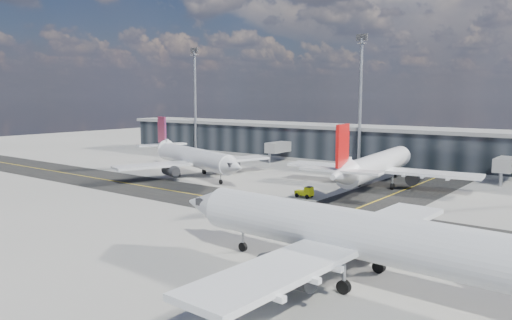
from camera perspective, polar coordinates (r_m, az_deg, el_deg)
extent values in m
plane|color=gray|center=(73.09, -5.18, -5.12)|extent=(300.00, 300.00, 0.00)
cube|color=black|center=(76.00, -3.13, -4.61)|extent=(180.00, 14.00, 0.02)
cube|color=black|center=(93.84, 18.04, -2.67)|extent=(14.00, 50.00, 0.02)
cube|color=yellow|center=(76.00, -3.13, -4.60)|extent=(180.00, 0.25, 0.01)
cube|color=yellow|center=(93.84, 18.04, -2.66)|extent=(0.25, 50.00, 0.01)
cube|color=black|center=(118.38, 13.17, 1.45)|extent=(150.00, 12.00, 8.00)
cube|color=gray|center=(118.03, 13.23, 3.57)|extent=(152.00, 13.00, 0.80)
cube|color=gray|center=(118.79, 13.12, -0.28)|extent=(150.00, 12.20, 0.80)
cube|color=gray|center=(121.30, 2.94, 1.53)|extent=(3.00, 10.00, 2.40)
cylinder|color=gray|center=(117.50, 1.55, 0.22)|extent=(0.60, 0.60, 2.40)
cube|color=gray|center=(101.78, 26.78, -0.36)|extent=(3.00, 10.00, 2.40)
cylinder|color=gray|center=(97.22, 26.14, -2.02)|extent=(0.60, 0.60, 2.40)
cylinder|color=gray|center=(140.65, -6.96, 6.56)|extent=(0.70, 0.70, 28.00)
cube|color=#2D2D30|center=(141.19, -7.06, 12.34)|extent=(2.50, 0.50, 1.40)
cylinder|color=gray|center=(111.47, 11.82, 6.28)|extent=(0.70, 0.70, 28.00)
cube|color=#2D2D30|center=(112.16, 12.01, 13.55)|extent=(2.50, 0.50, 1.40)
cylinder|color=white|center=(99.08, -7.18, 0.33)|extent=(27.78, 13.10, 3.76)
cone|color=white|center=(85.05, -2.55, -0.77)|extent=(5.69, 5.13, 3.76)
cone|color=white|center=(114.00, -10.74, 1.45)|extent=(6.58, 5.45, 3.76)
cube|color=white|center=(98.36, -6.94, -0.27)|extent=(15.26, 31.63, 0.47)
cylinder|color=#2D2D30|center=(100.22, -3.79, -0.68)|extent=(4.44, 3.37, 2.16)
cylinder|color=#2D2D30|center=(95.37, -9.74, -1.18)|extent=(4.44, 3.37, 2.16)
cube|color=silver|center=(100.12, -3.79, -0.26)|extent=(1.89, 0.99, 0.75)
cube|color=silver|center=(95.26, -9.75, -0.74)|extent=(1.89, 0.99, 0.75)
cube|color=#73244A|center=(113.24, -10.70, 3.42)|extent=(3.85, 1.74, 5.82)
cube|color=white|center=(113.95, -10.75, 1.74)|extent=(6.30, 11.50, 0.33)
cube|color=#2D2D30|center=(85.40, -2.71, -0.48)|extent=(2.47, 2.58, 0.66)
cylinder|color=gray|center=(89.50, -4.05, -2.08)|extent=(0.29, 0.29, 1.88)
cylinder|color=black|center=(89.62, -4.05, -2.52)|extent=(0.91, 0.60, 0.85)
cylinder|color=black|center=(101.58, -5.94, -1.32)|extent=(1.13, 0.79, 1.03)
cylinder|color=black|center=(99.22, -8.85, -1.58)|extent=(1.13, 0.79, 1.03)
cylinder|color=white|center=(88.59, 13.71, -0.52)|extent=(7.34, 29.87, 3.95)
cone|color=white|center=(104.63, 16.45, 0.56)|extent=(4.49, 5.36, 3.95)
cone|color=white|center=(72.34, 9.65, -1.66)|extent=(4.61, 6.34, 3.95)
cube|color=white|center=(89.66, 13.88, -1.07)|extent=(33.91, 8.78, 0.49)
cylinder|color=#2D2D30|center=(92.62, 10.54, -1.40)|extent=(2.73, 4.38, 2.27)
cylinder|color=#2D2D30|center=(89.25, 17.68, -1.95)|extent=(2.73, 4.38, 2.27)
cube|color=silver|center=(92.50, 10.55, -0.91)|extent=(0.62, 2.01, 0.79)
cube|color=silver|center=(89.13, 17.70, -1.44)|extent=(0.62, 2.01, 0.79)
cube|color=red|center=(72.28, 9.86, 1.64)|extent=(0.92, 4.17, 6.12)
cube|color=white|center=(72.26, 9.66, -1.20)|extent=(12.09, 4.11, 0.35)
cube|color=#2D2D30|center=(104.11, 16.39, 0.75)|extent=(2.39, 2.21, 0.69)
cylinder|color=gray|center=(100.25, 15.68, -1.29)|extent=(0.26, 0.26, 1.97)
cylinder|color=black|center=(100.36, 15.67, -1.70)|extent=(0.45, 0.92, 0.89)
cylinder|color=black|center=(89.09, 11.64, -2.63)|extent=(0.62, 1.14, 1.09)
cylinder|color=black|center=(87.36, 15.31, -2.94)|extent=(0.62, 1.14, 1.09)
cylinder|color=silver|center=(43.57, 10.96, -8.20)|extent=(31.21, 5.40, 4.14)
cone|color=silver|center=(54.01, -5.66, -5.07)|extent=(5.34, 4.35, 4.14)
cube|color=silver|center=(44.34, 9.75, -9.28)|extent=(6.60, 35.39, 0.52)
cylinder|color=#2D2D30|center=(40.27, 3.84, -12.63)|extent=(4.44, 2.56, 2.38)
cylinder|color=#2D2D30|center=(50.38, 12.29, -8.67)|extent=(4.44, 2.56, 2.38)
cube|color=silver|center=(39.99, 3.85, -11.52)|extent=(2.09, 0.50, 0.83)
cube|color=silver|center=(50.16, 12.31, -7.76)|extent=(2.09, 0.50, 0.83)
cube|color=#2D2D30|center=(53.56, -5.28, -4.72)|extent=(2.16, 2.36, 0.72)
cylinder|color=gray|center=(51.27, -1.51, -9.06)|extent=(0.26, 0.26, 2.07)
cylinder|color=black|center=(51.49, -1.51, -9.89)|extent=(0.95, 0.40, 0.93)
cylinder|color=black|center=(41.64, 9.99, -14.10)|extent=(1.16, 0.56, 1.14)
cylinder|color=black|center=(46.82, 13.87, -11.75)|extent=(1.16, 0.56, 1.14)
cube|color=#F7FF0D|center=(78.24, 5.53, -3.77)|extent=(2.82, 1.32, 0.66)
cube|color=#F7FF0D|center=(77.69, 6.06, -3.40)|extent=(1.03, 1.22, 0.84)
cube|color=black|center=(77.63, 6.06, -3.16)|extent=(0.94, 1.17, 0.23)
cylinder|color=black|center=(78.34, 6.34, -4.05)|extent=(0.66, 0.24, 0.66)
cylinder|color=black|center=(77.32, 5.87, -4.19)|extent=(0.66, 0.24, 0.66)
cylinder|color=black|center=(79.31, 5.19, -3.89)|extent=(0.66, 0.24, 0.66)
cylinder|color=black|center=(78.30, 4.71, -4.03)|extent=(0.66, 0.24, 0.66)
imported|color=white|center=(108.25, 11.42, -0.78)|extent=(4.66, 5.89, 1.49)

